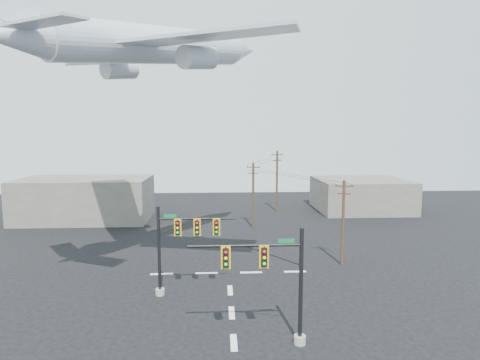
{
  "coord_description": "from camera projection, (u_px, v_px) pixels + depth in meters",
  "views": [
    {
      "loc": [
        -0.8,
        -22.7,
        12.6
      ],
      "look_at": [
        0.64,
        5.0,
        9.25
      ],
      "focal_mm": 30.0,
      "sensor_mm": 36.0,
      "label": 1
    }
  ],
  "objects": [
    {
      "name": "building_left",
      "position": [
        85.0,
        199.0,
        57.37
      ],
      "size": [
        18.0,
        10.0,
        6.0
      ],
      "primitive_type": "cube",
      "color": "slate",
      "rests_on": "ground"
    },
    {
      "name": "signal_mast_far",
      "position": [
        178.0,
        246.0,
        30.63
      ],
      "size": [
        6.23,
        0.77,
        7.0
      ],
      "color": "gray",
      "rests_on": "ground"
    },
    {
      "name": "utility_pole_a",
      "position": [
        343.0,
        221.0,
        37.7
      ],
      "size": [
        1.59,
        0.52,
        8.09
      ],
      "rotation": [
        0.0,
        0.0,
        -0.26
      ],
      "color": "#412F1C",
      "rests_on": "ground"
    },
    {
      "name": "utility_pole_b",
      "position": [
        253.0,
        194.0,
        52.26
      ],
      "size": [
        1.69,
        0.67,
        8.6
      ],
      "rotation": [
        0.0,
        0.0,
        -0.33
      ],
      "color": "#412F1C",
      "rests_on": "ground"
    },
    {
      "name": "power_lines",
      "position": [
        279.0,
        168.0,
        49.97
      ],
      "size": [
        8.74,
        26.26,
        0.74
      ],
      "color": "black"
    },
    {
      "name": "airliner",
      "position": [
        157.0,
        46.0,
        34.03
      ],
      "size": [
        23.33,
        24.86,
        7.54
      ],
      "rotation": [
        0.0,
        -0.12,
        0.87
      ],
      "color": "silver"
    },
    {
      "name": "ground",
      "position": [
        234.0,
        343.0,
        24.06
      ],
      "size": [
        120.0,
        120.0,
        0.0
      ],
      "primitive_type": "plane",
      "color": "black",
      "rests_on": "ground"
    },
    {
      "name": "utility_pole_c",
      "position": [
        277.0,
        180.0,
        63.49
      ],
      "size": [
        1.93,
        0.66,
        9.64
      ],
      "rotation": [
        0.0,
        0.0,
        0.27
      ],
      "color": "#412F1C",
      "rests_on": "ground"
    },
    {
      "name": "lane_markings",
      "position": [
        231.0,
        305.0,
        29.35
      ],
      "size": [
        14.0,
        21.2,
        0.01
      ],
      "color": "silver",
      "rests_on": "ground"
    },
    {
      "name": "building_right",
      "position": [
        361.0,
        195.0,
        64.55
      ],
      "size": [
        14.0,
        12.0,
        5.0
      ],
      "primitive_type": "cube",
      "color": "slate",
      "rests_on": "ground"
    },
    {
      "name": "signal_mast_near",
      "position": [
        277.0,
        283.0,
        23.36
      ],
      "size": [
        6.96,
        0.78,
        7.1
      ],
      "color": "gray",
      "rests_on": "ground"
    }
  ]
}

